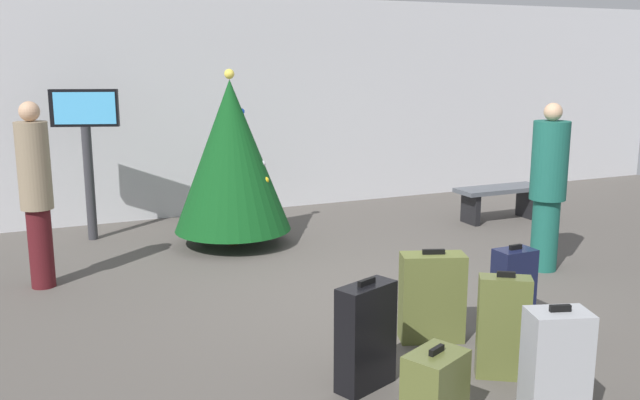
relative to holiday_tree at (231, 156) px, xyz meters
The scene contains 13 objects.
ground_plane 2.65m from the holiday_tree, 72.42° to the right, with size 16.00×16.00×0.00m, color #514C47.
back_wall 2.05m from the holiday_tree, 68.60° to the left, with size 16.00×0.20×3.12m, color silver.
holiday_tree is the anchor object (origin of this frame).
flight_info_kiosk 1.84m from the holiday_tree, 148.42° to the left, with size 0.80×0.34×1.88m.
waiting_bench 3.88m from the holiday_tree, ahead, with size 1.28×0.44×0.48m.
traveller_0 2.34m from the holiday_tree, 160.84° to the right, with size 0.41×0.41×1.85m.
traveller_1 3.64m from the holiday_tree, 40.07° to the right, with size 0.52×0.52×1.80m.
suitcase_0 3.88m from the holiday_tree, 68.87° to the right, with size 0.33×0.22×0.74m.
suitcase_1 4.06m from the holiday_tree, 93.49° to the right, with size 0.48×0.34×0.79m.
suitcase_2 3.60m from the holiday_tree, 79.73° to the right, with size 0.56×0.39×0.76m.
suitcase_3 4.36m from the holiday_tree, 80.18° to the right, with size 0.39×0.33×0.79m.
suitcase_4 4.73m from the holiday_tree, 91.33° to the right, with size 0.46×0.41×0.54m.
suitcase_5 5.05m from the holiday_tree, 83.92° to the right, with size 0.42×0.35×0.83m.
Camera 1 is at (-3.06, -5.64, 2.26)m, focal length 38.69 mm.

